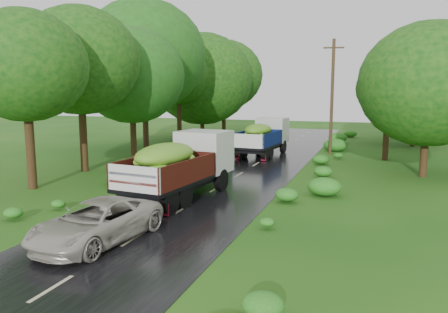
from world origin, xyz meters
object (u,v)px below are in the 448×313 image
at_px(car, 97,222).
at_px(utility_pole, 332,96).
at_px(truck_near, 183,162).
at_px(truck_far, 264,135).

height_order(car, utility_pole, utility_pole).
distance_m(truck_near, truck_far, 14.40).
height_order(truck_far, utility_pole, utility_pole).
distance_m(truck_near, car, 6.78).
height_order(truck_far, car, truck_far).
distance_m(truck_far, car, 21.13).
bearing_deg(truck_near, utility_pole, 79.11).
height_order(truck_near, utility_pole, utility_pole).
bearing_deg(truck_far, truck_near, -86.50).
bearing_deg(truck_far, utility_pole, 30.36).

